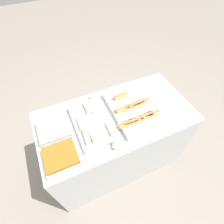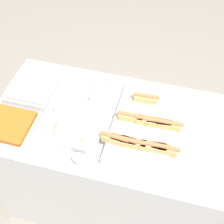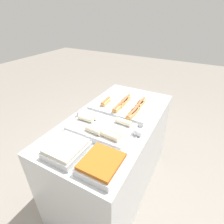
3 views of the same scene
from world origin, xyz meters
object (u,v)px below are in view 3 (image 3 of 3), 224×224
tray_hotdogs (122,108)px  serving_spoon_near (138,134)px  tray_side_back (66,149)px  tray_wraps (101,128)px  serving_spoon_far (79,114)px  tray_side_front (102,164)px

tray_hotdogs → serving_spoon_near: bearing=-137.0°
tray_hotdogs → serving_spoon_near: size_ratio=2.21×
tray_side_back → tray_wraps: bearing=-13.3°
tray_wraps → serving_spoon_far: tray_wraps is taller
tray_hotdogs → serving_spoon_far: tray_hotdogs is taller
tray_wraps → tray_side_front: size_ratio=1.90×
serving_spoon_far → tray_side_back: bearing=-152.3°
serving_spoon_near → serving_spoon_far: (0.01, 0.57, -0.00)m
tray_hotdogs → tray_side_front: bearing=-164.5°
tray_side_back → serving_spoon_far: tray_side_back is taller
serving_spoon_near → tray_wraps: bearing=104.8°
tray_wraps → tray_side_back: bearing=166.7°
tray_hotdogs → tray_side_front: size_ratio=2.15×
tray_hotdogs → serving_spoon_near: (-0.29, -0.27, -0.01)m
tray_hotdogs → tray_wraps: (-0.36, 0.01, -0.00)m
serving_spoon_near → tray_side_front: bearing=168.6°
tray_side_front → tray_side_back: 0.27m
tray_hotdogs → serving_spoon_far: 0.41m
serving_spoon_near → serving_spoon_far: same height
tray_side_front → tray_side_back: bearing=90.0°
tray_wraps → serving_spoon_far: (0.08, 0.29, -0.01)m
tray_side_front → serving_spoon_far: tray_side_front is taller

